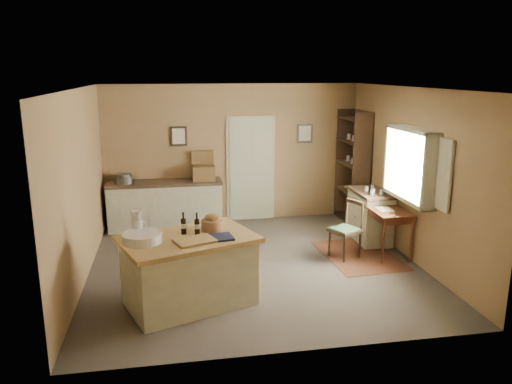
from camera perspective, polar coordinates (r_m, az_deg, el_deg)
ground at (r=7.84m, az=-0.14°, el=-8.33°), size 5.00×5.00×0.00m
wall_back at (r=9.87m, az=-2.65°, el=4.42°), size 5.00×0.10×2.70m
wall_front at (r=5.08m, az=4.72°, el=-4.63°), size 5.00×0.10×2.70m
wall_left at (r=7.44m, az=-19.47°, el=0.55°), size 0.10×5.00×2.70m
wall_right at (r=8.24m, az=17.25°, el=1.94°), size 0.10×5.00×2.70m
ceiling at (r=7.27m, az=-0.15°, el=11.79°), size 5.00×5.00×0.00m
door at (r=9.95m, az=-0.61°, el=2.77°), size 0.97×0.06×2.11m
framed_prints at (r=9.82m, az=-1.49°, el=6.56°), size 2.82×0.02×0.38m
window at (r=7.99m, az=17.51°, el=3.03°), size 0.25×1.99×1.12m
work_island at (r=6.51m, az=-7.77°, el=-8.67°), size 1.90×1.56×1.20m
sideboard at (r=9.68m, az=-10.25°, el=-1.24°), size 2.16×0.61×1.18m
rug at (r=8.39m, az=11.68°, el=-7.09°), size 1.19×1.66×0.01m
writing_desk at (r=8.36m, az=14.77°, el=-2.54°), size 0.55×0.91×0.82m
desk_chair at (r=8.13m, az=10.14°, el=-4.36°), size 0.56×0.56×0.90m
right_cabinet at (r=9.02m, az=12.90°, el=-2.65°), size 0.54×0.97×0.99m
shelving_unit at (r=10.02m, az=11.26°, el=2.83°), size 0.37×0.99×2.20m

